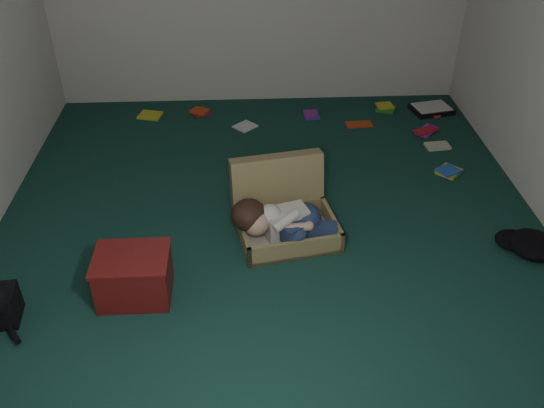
{
  "coord_description": "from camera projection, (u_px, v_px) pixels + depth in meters",
  "views": [
    {
      "loc": [
        -0.16,
        -3.28,
        2.56
      ],
      "look_at": [
        0.0,
        -0.15,
        0.35
      ],
      "focal_mm": 38.0,
      "sensor_mm": 36.0,
      "label": 1
    }
  ],
  "objects": [
    {
      "name": "floor",
      "position": [
        271.0,
        232.0,
        4.16
      ],
      "size": [
        4.5,
        4.5,
        0.0
      ],
      "primitive_type": "plane",
      "color": "#133931",
      "rests_on": "ground"
    },
    {
      "name": "wall_front",
      "position": [
        311.0,
        363.0,
        1.58
      ],
      "size": [
        4.5,
        0.0,
        4.5
      ],
      "primitive_type": "plane",
      "rotation": [
        -1.57,
        0.0,
        0.0
      ],
      "color": "silver",
      "rests_on": "ground"
    },
    {
      "name": "suitcase",
      "position": [
        283.0,
        211.0,
        4.11
      ],
      "size": [
        0.78,
        0.77,
        0.5
      ],
      "rotation": [
        0.0,
        0.0,
        0.18
      ],
      "color": "#938151",
      "rests_on": "floor"
    },
    {
      "name": "person",
      "position": [
        283.0,
        221.0,
        3.95
      ],
      "size": [
        0.75,
        0.37,
        0.31
      ],
      "rotation": [
        0.0,
        0.0,
        0.18
      ],
      "color": "silver",
      "rests_on": "suitcase"
    },
    {
      "name": "maroon_bin",
      "position": [
        134.0,
        276.0,
        3.54
      ],
      "size": [
        0.46,
        0.36,
        0.31
      ],
      "rotation": [
        0.0,
        0.0,
        0.01
      ],
      "color": "maroon",
      "rests_on": "floor"
    },
    {
      "name": "clothing_pile",
      "position": [
        518.0,
        239.0,
        3.98
      ],
      "size": [
        0.54,
        0.5,
        0.14
      ],
      "primitive_type": null,
      "rotation": [
        0.0,
        0.0,
        -0.4
      ],
      "color": "black",
      "rests_on": "floor"
    },
    {
      "name": "paper_tray",
      "position": [
        431.0,
        109.0,
        5.74
      ],
      "size": [
        0.43,
        0.36,
        0.05
      ],
      "rotation": [
        0.0,
        0.0,
        0.22
      ],
      "color": "black",
      "rests_on": "floor"
    },
    {
      "name": "book_scatter",
      "position": [
        337.0,
        125.0,
        5.49
      ],
      "size": [
        3.01,
        1.47,
        0.02
      ],
      "color": "gold",
      "rests_on": "floor"
    }
  ]
}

